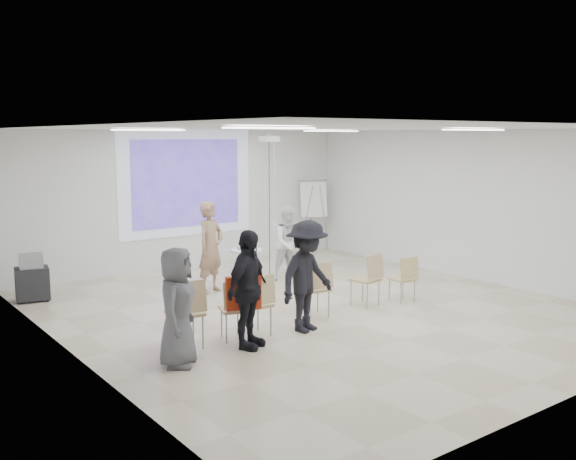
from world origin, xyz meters
TOP-DOWN VIEW (x-y plane):
  - floor at (0.00, 0.00)m, footprint 8.00×9.00m
  - ceiling at (0.00, 0.00)m, footprint 8.00×9.00m
  - wall_back at (0.00, 4.55)m, footprint 8.00×0.10m
  - wall_left at (-4.05, 0.00)m, footprint 0.10×9.00m
  - wall_right at (4.05, 0.00)m, footprint 0.10×9.00m
  - projection_halo at (0.00, 4.49)m, footprint 3.20×0.01m
  - projection_image at (0.00, 4.47)m, footprint 2.60×0.01m
  - pedestal_table at (-0.06, 2.05)m, footprint 0.80×0.80m
  - player_left at (-0.79, 2.13)m, footprint 0.82×0.70m
  - player_right at (1.01, 2.10)m, footprint 0.89×0.77m
  - controller_left at (-0.61, 2.38)m, footprint 0.09×0.13m
  - controller_right at (0.83, 2.35)m, footprint 0.06×0.12m
  - chair_far_left at (-2.67, -0.49)m, footprint 0.52×0.55m
  - chair_left_mid at (-1.95, -0.59)m, footprint 0.53×0.55m
  - chair_left_inner at (-1.61, -0.62)m, footprint 0.44×0.47m
  - chair_center at (-0.31, -0.37)m, footprint 0.48×0.51m
  - chair_right_inner at (0.85, -0.36)m, footprint 0.49×0.52m
  - chair_right_far at (1.51, -0.56)m, footprint 0.42×0.45m
  - red_jacket at (-1.92, -0.74)m, footprint 0.50×0.27m
  - laptop at (-1.61, -0.52)m, footprint 0.34×0.25m
  - audience_left at (-1.98, -0.94)m, footprint 1.27×1.09m
  - audience_mid at (-0.87, -0.82)m, footprint 1.34×0.94m
  - audience_outer at (-3.06, -0.98)m, footprint 0.96×0.98m
  - flipchart_easel at (3.28, 4.13)m, footprint 0.75×0.59m
  - av_cart at (-3.63, 3.45)m, footprint 0.63×0.55m
  - ceiling_projector at (0.10, 1.49)m, footprint 0.30×0.25m
  - fluor_panel_nw at (-2.00, 2.00)m, footprint 1.20×0.30m
  - fluor_panel_ne at (2.00, 2.00)m, footprint 1.20×0.30m
  - fluor_panel_sw at (-2.00, -1.50)m, footprint 1.20×0.30m
  - fluor_panel_se at (2.00, -1.50)m, footprint 1.20×0.30m

SIDE VIEW (x-z plane):
  - floor at x=0.00m, z-range -0.10..0.00m
  - av_cart at x=-3.63m, z-range -0.03..0.80m
  - pedestal_table at x=-0.06m, z-range 0.04..0.80m
  - chair_right_far at x=1.51m, z-range 0.07..0.88m
  - laptop at x=-1.61m, z-range 0.48..0.51m
  - chair_left_mid at x=-1.95m, z-range 0.08..0.96m
  - chair_right_inner at x=0.85m, z-range 0.08..0.98m
  - chair_center at x=-0.31m, z-range 0.08..0.99m
  - chair_left_inner at x=-1.61m, z-range 0.08..1.00m
  - chair_far_left at x=-2.67m, z-range 0.09..1.06m
  - red_jacket at x=-1.92m, z-range 0.49..0.95m
  - player_right at x=1.01m, z-range 0.00..1.64m
  - audience_outer at x=-3.06m, z-range 0.00..1.70m
  - audience_left at x=-1.98m, z-range 0.00..1.87m
  - audience_mid at x=-0.87m, z-range 0.00..1.88m
  - player_left at x=-0.79m, z-range 0.00..1.91m
  - controller_right at x=0.83m, z-range 1.09..1.13m
  - controller_left at x=-0.61m, z-range 1.24..1.28m
  - flipchart_easel at x=3.28m, z-range 0.43..2.25m
  - wall_back at x=0.00m, z-range 0.00..3.00m
  - wall_left at x=-4.05m, z-range 0.00..3.00m
  - wall_right at x=4.05m, z-range 0.00..3.00m
  - projection_halo at x=0.00m, z-range 0.70..3.00m
  - projection_image at x=0.00m, z-range 0.90..2.80m
  - ceiling_projector at x=0.10m, z-range 1.19..4.19m
  - fluor_panel_nw at x=-2.00m, z-range 2.96..2.98m
  - fluor_panel_ne at x=2.00m, z-range 2.96..2.98m
  - fluor_panel_sw at x=-2.00m, z-range 2.96..2.98m
  - fluor_panel_se at x=2.00m, z-range 2.96..2.98m
  - ceiling at x=0.00m, z-range 3.00..3.10m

